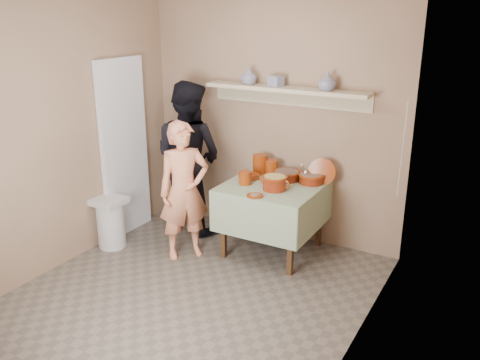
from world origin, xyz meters
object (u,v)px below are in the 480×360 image
Objects in this scene: serving_table at (273,195)px; person_cook at (184,191)px; person_helper at (188,157)px; cazuela_rice at (275,182)px; trash_bin at (111,222)px.

person_cook is at bearing -144.65° from serving_table.
cazuela_rice is at bearing 172.71° from person_helper.
trash_bin is (-1.59, -0.76, -0.36)m from serving_table.
serving_table is (0.75, 0.54, -0.08)m from person_cook.
serving_table is at bearing 178.64° from person_helper.
serving_table is 1.74× the size of trash_bin.
person_helper reaches higher than cazuela_rice.
person_cook reaches higher than serving_table.
person_helper is 5.30× the size of cazuela_rice.
person_helper is at bearing 70.20° from person_cook.
person_cook reaches higher than cazuela_rice.
person_cook is 0.93m from cazuela_rice.
person_helper is 1.24m from cazuela_rice.
trash_bin is (-0.45, -0.86, -0.59)m from person_helper.
person_helper reaches higher than serving_table.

